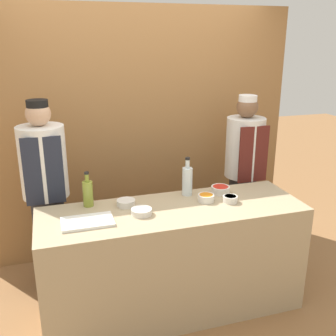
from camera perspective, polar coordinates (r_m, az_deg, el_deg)
The scene contains 13 objects.
ground_plane at distance 3.43m, azimuth 0.69°, elevation -19.47°, with size 14.00×14.00×0.00m, color olive.
cabinet_wall at distance 3.92m, azimuth -4.40°, elevation 4.98°, with size 3.06×0.18×2.40m.
counter at distance 3.18m, azimuth 0.72°, elevation -13.17°, with size 2.01×0.66×0.88m.
sauce_bowl_orange at distance 3.10m, azimuth 5.54°, elevation -4.29°, with size 0.13×0.13×0.06m.
sauce_bowl_white at distance 2.87m, azimuth -3.87°, elevation -6.29°, with size 0.15×0.15×0.04m.
sauce_bowl_yellow at distance 3.11m, azimuth 9.02°, elevation -4.42°, with size 0.11×0.11×0.05m.
sauce_bowl_green at distance 3.03m, azimuth -6.12°, elevation -4.99°, with size 0.14×0.14×0.05m.
sauce_bowl_red at distance 3.27m, azimuth 7.62°, elevation -3.09°, with size 0.15×0.15×0.06m.
cutting_board at distance 2.80m, azimuth -11.61°, elevation -7.65°, with size 0.36×0.22×0.02m.
bottle_oil at distance 3.04m, azimuth -11.55°, elevation -3.54°, with size 0.08×0.08×0.27m.
bottle_clear at distance 3.18m, azimuth 2.81°, elevation -1.80°, with size 0.08×0.08×0.32m.
chef_left at distance 3.42m, azimuth -17.26°, elevation -3.34°, with size 0.38×0.38×1.65m.
chef_right at distance 3.84m, azimuth 10.88°, elevation -0.70°, with size 0.36×0.36×1.61m.
Camera 1 is at (-0.84, -2.58, 2.10)m, focal length 42.00 mm.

